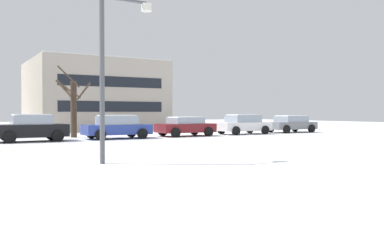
{
  "coord_description": "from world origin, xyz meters",
  "views": [
    {
      "loc": [
        -0.86,
        -14.69,
        1.67
      ],
      "look_at": [
        11.36,
        5.9,
        1.2
      ],
      "focal_mm": 38.49,
      "sensor_mm": 36.0,
      "label": 1
    }
  ],
  "objects": [
    {
      "name": "tree_far_mid",
      "position": [
        6.16,
        12.36,
        2.08
      ],
      "size": [
        2.22,
        2.21,
        4.65
      ],
      "color": "#423326",
      "rests_on": "ground"
    },
    {
      "name": "parked_car_blue",
      "position": [
        8.19,
        9.75,
        0.75
      ],
      "size": [
        4.13,
        2.09,
        1.48
      ],
      "color": "#283D93",
      "rests_on": "ground"
    },
    {
      "name": "building_far_right",
      "position": [
        11.3,
        24.46,
        3.25
      ],
      "size": [
        11.57,
        10.78,
        6.5
      ],
      "color": "#B2A899",
      "rests_on": "ground"
    },
    {
      "name": "street_lamp",
      "position": [
        3.73,
        -1.85,
        3.39
      ],
      "size": [
        1.82,
        0.36,
        5.51
      ],
      "color": "#4C4F54",
      "rests_on": "ground"
    },
    {
      "name": "parked_car_white",
      "position": [
        18.21,
        9.9,
        0.75
      ],
      "size": [
        4.17,
        2.09,
        1.49
      ],
      "color": "white",
      "rests_on": "ground"
    },
    {
      "name": "parked_car_maroon",
      "position": [
        13.2,
        9.88,
        0.7
      ],
      "size": [
        3.95,
        2.17,
        1.34
      ],
      "color": "maroon",
      "rests_on": "ground"
    },
    {
      "name": "parked_car_gray",
      "position": [
        23.22,
        10.03,
        0.71
      ],
      "size": [
        4.19,
        2.12,
        1.39
      ],
      "color": "slate",
      "rests_on": "ground"
    },
    {
      "name": "parked_car_black",
      "position": [
        3.17,
        9.82,
        0.78
      ],
      "size": [
        3.84,
        2.11,
        1.55
      ],
      "color": "black",
      "rests_on": "ground"
    }
  ]
}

